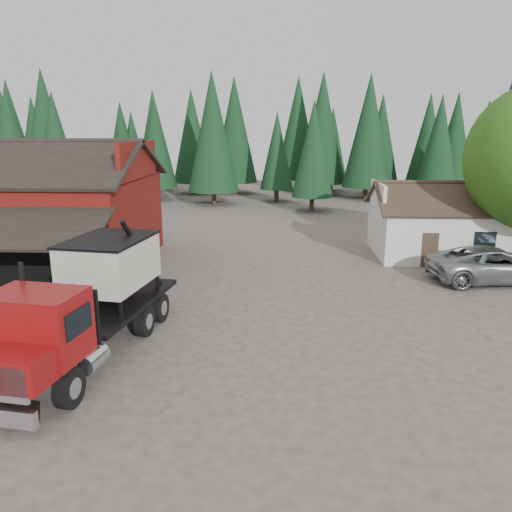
{
  "coord_description": "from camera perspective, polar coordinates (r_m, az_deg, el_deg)",
  "views": [
    {
      "loc": [
        3.02,
        -17.94,
        7.64
      ],
      "look_at": [
        1.87,
        5.03,
        1.8
      ],
      "focal_mm": 35.0,
      "sensor_mm": 36.0,
      "label": 1
    }
  ],
  "objects": [
    {
      "name": "farmhouse",
      "position": [
        33.05,
        20.41,
        2.94
      ],
      "size": [
        8.6,
        6.42,
        4.65
      ],
      "color": "silver",
      "rests_on": "ground"
    },
    {
      "name": "near_pine_b",
      "position": [
        48.06,
        6.56,
        12.07
      ],
      "size": [
        3.96,
        3.96,
        10.4
      ],
      "color": "#382619",
      "rests_on": "ground"
    },
    {
      "name": "red_barn",
      "position": [
        31.56,
        -23.62,
        4.03
      ],
      "size": [
        12.8,
        13.63,
        7.18
      ],
      "color": "maroon",
      "rests_on": "ground"
    },
    {
      "name": "near_pine_a",
      "position": [
        52.32,
        -26.27,
        11.46
      ],
      "size": [
        4.4,
        4.4,
        11.4
      ],
      "color": "#382619",
      "rests_on": "ground"
    },
    {
      "name": "feed_truck",
      "position": [
        17.96,
        -18.61,
        -4.61
      ],
      "size": [
        4.04,
        10.07,
        4.42
      ],
      "rotation": [
        0.0,
        0.0,
        -0.15
      ],
      "color": "black",
      "rests_on": "ground"
    },
    {
      "name": "near_pine_c",
      "position": [
        47.87,
        26.84,
        11.87
      ],
      "size": [
        4.84,
        4.84,
        12.4
      ],
      "color": "#382619",
      "rests_on": "ground"
    },
    {
      "name": "silver_car",
      "position": [
        28.39,
        25.52,
        -0.88
      ],
      "size": [
        6.86,
        3.75,
        1.82
      ],
      "primitive_type": "imported",
      "rotation": [
        0.0,
        0.0,
        1.68
      ],
      "color": "#989B9F",
      "rests_on": "ground"
    },
    {
      "name": "near_pine_d",
      "position": [
        52.41,
        -4.98,
        13.93
      ],
      "size": [
        5.28,
        5.28,
        13.4
      ],
      "color": "#382619",
      "rests_on": "ground"
    },
    {
      "name": "conifer_backdrop",
      "position": [
        60.5,
        -0.02,
        7.0
      ],
      "size": [
        76.0,
        16.0,
        16.0
      ],
      "primitive_type": null,
      "color": "black",
      "rests_on": "ground"
    },
    {
      "name": "ground",
      "position": [
        19.73,
        -6.24,
        -8.63
      ],
      "size": [
        120.0,
        120.0,
        0.0
      ],
      "primitive_type": "plane",
      "color": "#4B413B",
      "rests_on": "ground"
    }
  ]
}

